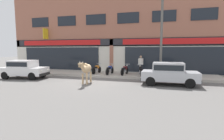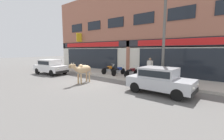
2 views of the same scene
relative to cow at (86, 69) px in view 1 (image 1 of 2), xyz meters
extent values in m
plane|color=#605E5B|center=(0.10, 0.37, -1.01)|extent=(90.00, 90.00, 0.00)
cube|color=#B7AFA3|center=(0.10, 4.23, -0.92)|extent=(19.00, 3.32, 0.18)
cube|color=#9E604C|center=(0.10, 6.17, 4.72)|extent=(23.00, 0.55, 6.17)
cube|color=silver|center=(0.10, 6.17, 0.69)|extent=(23.00, 0.55, 3.40)
cube|color=#28282D|center=(0.10, 5.85, 2.04)|extent=(22.08, 0.08, 0.64)
cube|color=black|center=(-5.65, 5.84, 0.34)|extent=(8.74, 0.10, 2.40)
cube|color=red|center=(-5.65, 5.82, 2.04)|extent=(9.20, 0.05, 0.52)
cube|color=#9E604C|center=(0.10, 5.87, 0.69)|extent=(0.36, 0.12, 3.40)
cube|color=black|center=(5.85, 5.84, 0.34)|extent=(8.74, 0.10, 2.40)
cube|color=red|center=(5.85, 5.82, 2.04)|extent=(9.20, 0.05, 0.52)
cube|color=black|center=(-8.05, 5.86, 4.28)|extent=(2.09, 0.06, 1.00)
cube|color=black|center=(-4.79, 5.86, 4.28)|extent=(2.09, 0.06, 1.00)
cube|color=black|center=(-1.53, 5.86, 4.28)|extent=(2.09, 0.06, 1.00)
cube|color=black|center=(1.73, 5.86, 4.28)|extent=(2.09, 0.06, 1.00)
cube|color=black|center=(4.98, 5.86, 4.28)|extent=(2.09, 0.06, 1.00)
cube|color=black|center=(8.24, 5.86, 4.28)|extent=(2.09, 0.06, 1.00)
cube|color=yellow|center=(-7.10, 5.44, 2.99)|extent=(0.08, 0.80, 1.10)
ellipsoid|color=tan|center=(-0.01, 0.10, 0.01)|extent=(0.66, 1.44, 0.60)
sphere|color=tan|center=(0.02, -0.18, 0.24)|extent=(0.32, 0.32, 0.32)
cylinder|color=tan|center=(0.18, -0.32, -0.65)|extent=(0.12, 0.12, 0.72)
cylinder|color=tan|center=(-0.11, -0.35, -0.65)|extent=(0.12, 0.12, 0.72)
cylinder|color=tan|center=(0.09, 0.55, -0.65)|extent=(0.12, 0.12, 0.72)
cylinder|color=tan|center=(-0.19, 0.52, -0.65)|extent=(0.12, 0.12, 0.72)
cylinder|color=tan|center=(0.07, -0.72, 0.16)|extent=(0.28, 0.49, 0.43)
cube|color=tan|center=(0.10, -0.98, 0.33)|extent=(0.25, 0.38, 0.26)
cube|color=#957A57|center=(0.11, -1.15, 0.29)|extent=(0.17, 0.16, 0.14)
cone|color=beige|center=(0.19, -0.93, 0.51)|extent=(0.07, 0.12, 0.19)
cone|color=beige|center=(-0.01, -0.95, 0.51)|extent=(0.07, 0.12, 0.19)
cube|color=tan|center=(0.25, -0.88, 0.39)|extent=(0.14, 0.05, 0.10)
cube|color=tan|center=(-0.07, -0.91, 0.39)|extent=(0.14, 0.05, 0.10)
cylinder|color=tan|center=(-0.08, 0.84, -0.21)|extent=(0.06, 0.17, 0.60)
cylinder|color=black|center=(6.58, 1.68, -0.71)|extent=(0.60, 0.19, 0.60)
cylinder|color=black|center=(6.56, 0.24, -0.71)|extent=(0.60, 0.19, 0.60)
cylinder|color=black|center=(4.28, 1.70, -0.71)|extent=(0.60, 0.19, 0.60)
cylinder|color=black|center=(4.26, 0.26, -0.71)|extent=(0.60, 0.19, 0.60)
cube|color=#B2B5BA|center=(5.42, 0.97, -0.41)|extent=(3.52, 1.64, 0.60)
cube|color=#B2B5BA|center=(5.32, 0.97, 0.17)|extent=(1.91, 1.46, 0.56)
cube|color=black|center=(5.32, 0.97, 0.17)|extent=(1.76, 1.48, 0.35)
cube|color=black|center=(7.15, 0.95, -0.63)|extent=(0.14, 1.52, 0.20)
cube|color=black|center=(3.69, 0.99, -0.63)|extent=(0.14, 1.52, 0.20)
sphere|color=silver|center=(7.18, 1.43, -0.33)|extent=(0.14, 0.14, 0.14)
sphere|color=silver|center=(7.17, 0.47, -0.33)|extent=(0.14, 0.14, 0.14)
cube|color=red|center=(3.67, 1.48, -0.31)|extent=(0.03, 0.16, 0.14)
cube|color=red|center=(3.66, 0.49, -0.31)|extent=(0.03, 0.16, 0.14)
cylinder|color=black|center=(-4.60, 1.45, -0.71)|extent=(0.62, 0.25, 0.60)
cylinder|color=black|center=(-4.44, 0.02, -0.71)|extent=(0.62, 0.25, 0.60)
cylinder|color=black|center=(-6.89, 1.19, -0.71)|extent=(0.62, 0.25, 0.60)
cylinder|color=black|center=(-6.72, -0.24, -0.71)|extent=(0.62, 0.25, 0.60)
cube|color=white|center=(-5.66, 0.61, -0.41)|extent=(3.66, 1.98, 0.60)
cube|color=white|center=(-5.76, 0.60, 0.17)|extent=(2.05, 1.65, 0.56)
cube|color=black|center=(-5.76, 0.60, 0.17)|extent=(1.90, 1.65, 0.35)
cube|color=black|center=(-3.94, 0.80, -0.63)|extent=(0.29, 1.52, 0.20)
cube|color=black|center=(-7.38, 0.41, -0.63)|extent=(0.29, 1.52, 0.20)
sphere|color=silver|center=(-3.97, 1.28, -0.33)|extent=(0.14, 0.14, 0.14)
sphere|color=silver|center=(-3.86, 0.33, -0.33)|extent=(0.14, 0.14, 0.14)
cube|color=red|center=(-7.46, 0.90, -0.31)|extent=(0.05, 0.16, 0.14)
cube|color=red|center=(-7.35, -0.08, -0.31)|extent=(0.05, 0.16, 0.14)
cylinder|color=black|center=(-0.64, 4.36, -0.55)|extent=(0.14, 0.57, 0.56)
cylinder|color=black|center=(-0.73, 3.11, -0.55)|extent=(0.14, 0.57, 0.56)
cube|color=#B2B5BA|center=(-0.69, 3.72, -0.51)|extent=(0.22, 0.33, 0.24)
cube|color=orange|center=(-0.67, 3.87, -0.25)|extent=(0.27, 0.42, 0.24)
cube|color=black|center=(-0.70, 3.48, -0.27)|extent=(0.26, 0.53, 0.12)
cylinder|color=#B2B5BA|center=(-0.65, 4.30, -0.25)|extent=(0.06, 0.27, 0.59)
cylinder|color=#B2B5BA|center=(-0.64, 4.34, 0.03)|extent=(0.52, 0.07, 0.03)
sphere|color=silver|center=(-0.64, 4.40, -0.09)|extent=(0.12, 0.12, 0.12)
cylinder|color=#B2B5BA|center=(-0.82, 3.36, -0.59)|extent=(0.09, 0.48, 0.06)
cylinder|color=black|center=(0.63, 4.21, -0.55)|extent=(0.13, 0.56, 0.56)
cylinder|color=black|center=(0.56, 2.96, -0.55)|extent=(0.13, 0.56, 0.56)
cube|color=#B2B5BA|center=(0.59, 3.57, -0.51)|extent=(0.22, 0.33, 0.24)
cube|color=navy|center=(0.60, 3.72, -0.25)|extent=(0.26, 0.41, 0.24)
cube|color=black|center=(0.58, 3.33, -0.27)|extent=(0.25, 0.53, 0.12)
cylinder|color=#B2B5BA|center=(0.63, 4.15, -0.25)|extent=(0.05, 0.27, 0.59)
cylinder|color=#B2B5BA|center=(0.63, 4.19, 0.03)|extent=(0.52, 0.06, 0.03)
sphere|color=silver|center=(0.63, 4.25, -0.09)|extent=(0.12, 0.12, 0.12)
cylinder|color=#B2B5BA|center=(0.47, 3.21, -0.59)|extent=(0.09, 0.48, 0.06)
cylinder|color=black|center=(1.97, 4.29, -0.55)|extent=(0.16, 0.57, 0.56)
cylinder|color=black|center=(1.82, 3.05, -0.55)|extent=(0.16, 0.57, 0.56)
cube|color=#B2B5BA|center=(1.89, 3.65, -0.51)|extent=(0.24, 0.34, 0.24)
cube|color=maroon|center=(1.91, 3.81, -0.25)|extent=(0.28, 0.43, 0.24)
cube|color=black|center=(1.86, 3.42, -0.27)|extent=(0.28, 0.54, 0.12)
cylinder|color=#B2B5BA|center=(1.96, 4.24, -0.25)|extent=(0.07, 0.27, 0.59)
cylinder|color=#B2B5BA|center=(1.96, 4.28, 0.03)|extent=(0.52, 0.09, 0.03)
sphere|color=silver|center=(1.97, 4.33, -0.09)|extent=(0.12, 0.12, 0.12)
cylinder|color=#B2B5BA|center=(1.74, 3.31, -0.59)|extent=(0.11, 0.48, 0.06)
cylinder|color=black|center=(3.13, 4.23, -0.55)|extent=(0.20, 0.57, 0.56)
cylinder|color=black|center=(3.35, 3.00, -0.55)|extent=(0.20, 0.57, 0.56)
cube|color=#B2B5BA|center=(3.25, 3.60, -0.51)|extent=(0.25, 0.35, 0.24)
cube|color=black|center=(3.22, 3.75, -0.25)|extent=(0.31, 0.44, 0.24)
cube|color=black|center=(3.29, 3.36, -0.27)|extent=(0.31, 0.55, 0.12)
cylinder|color=#B2B5BA|center=(3.14, 4.17, -0.25)|extent=(0.09, 0.27, 0.59)
cylinder|color=#B2B5BA|center=(3.14, 4.21, 0.03)|extent=(0.52, 0.12, 0.03)
sphere|color=silver|center=(3.12, 4.27, -0.09)|extent=(0.12, 0.12, 0.12)
cylinder|color=#B2B5BA|center=(3.20, 3.22, -0.59)|extent=(0.14, 0.48, 0.06)
cylinder|color=#2D2D33|center=(3.22, 4.57, -0.42)|extent=(0.11, 0.11, 0.82)
cylinder|color=#2D2D33|center=(3.08, 4.46, -0.42)|extent=(0.11, 0.11, 0.82)
cylinder|color=silver|center=(3.15, 4.52, 0.27)|extent=(0.32, 0.32, 0.56)
cylinder|color=silver|center=(3.31, 4.65, 0.25)|extent=(0.08, 0.08, 0.56)
cylinder|color=silver|center=(2.99, 4.38, 0.25)|extent=(0.08, 0.08, 0.56)
sphere|color=tan|center=(3.15, 4.52, 0.67)|extent=(0.20, 0.20, 0.20)
cylinder|color=#595651|center=(4.83, 2.87, 2.25)|extent=(0.18, 0.18, 6.15)
camera|label=1|loc=(4.89, -10.82, 1.25)|focal=28.00mm
camera|label=2|loc=(8.50, -7.06, 1.43)|focal=24.00mm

